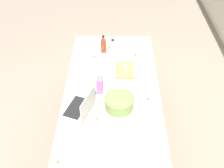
{
  "coord_description": "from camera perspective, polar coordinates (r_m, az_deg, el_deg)",
  "views": [
    {
      "loc": [
        1.98,
        0.03,
        2.76
      ],
      "look_at": [
        0.0,
        0.0,
        0.95
      ],
      "focal_mm": 42.71,
      "sensor_mm": 36.0,
      "label": 1
    }
  ],
  "objects": [
    {
      "name": "candy_5",
      "position": [
        2.62,
        7.76,
        -3.19
      ],
      "size": [
        0.02,
        0.02,
        0.02
      ],
      "primitive_type": "sphere",
      "color": "#CC3399",
      "rests_on": "island_counter"
    },
    {
      "name": "candy_0",
      "position": [
        2.21,
        -11.51,
        -15.99
      ],
      "size": [
        0.02,
        0.02,
        0.02
      ],
      "primitive_type": "sphere",
      "color": "orange",
      "rests_on": "island_counter"
    },
    {
      "name": "ground_plane",
      "position": [
        3.4,
        0.0,
        -11.9
      ],
      "size": [
        12.0,
        12.0,
        0.0
      ],
      "primitive_type": "plane",
      "color": "gray"
    },
    {
      "name": "island_counter",
      "position": [
        3.05,
        0.0,
        -6.94
      ],
      "size": [
        1.95,
        0.96,
        0.9
      ],
      "color": "brown",
      "rests_on": "ground"
    },
    {
      "name": "candy_2",
      "position": [
        2.66,
        -3.41,
        -1.97
      ],
      "size": [
        0.02,
        0.02,
        0.02
      ],
      "primitive_type": "sphere",
      "color": "blue",
      "rests_on": "island_counter"
    },
    {
      "name": "ramekin_medium",
      "position": [
        2.86,
        -6.96,
        2.14
      ],
      "size": [
        0.11,
        0.11,
        0.05
      ],
      "primitive_type": "cylinder",
      "color": "beige",
      "rests_on": "island_counter"
    },
    {
      "name": "bottle_soy",
      "position": [
        3.16,
        -1.84,
        8.24
      ],
      "size": [
        0.06,
        0.06,
        0.22
      ],
      "color": "maroon",
      "rests_on": "island_counter"
    },
    {
      "name": "ramekin_small",
      "position": [
        2.34,
        -9.87,
        -10.57
      ],
      "size": [
        0.08,
        0.08,
        0.04
      ],
      "primitive_type": "cylinder",
      "color": "beige",
      "rests_on": "island_counter"
    },
    {
      "name": "candy_1",
      "position": [
        3.23,
        0.55,
        7.4
      ],
      "size": [
        0.02,
        0.02,
        0.02
      ],
      "primitive_type": "sphere",
      "color": "#CC3399",
      "rests_on": "island_counter"
    },
    {
      "name": "candy_6",
      "position": [
        3.15,
        5.08,
        6.19
      ],
      "size": [
        0.02,
        0.02,
        0.02
      ],
      "primitive_type": "sphere",
      "color": "green",
      "rests_on": "island_counter"
    },
    {
      "name": "bottle_vinegar",
      "position": [
        3.05,
        0.18,
        7.11
      ],
      "size": [
        0.07,
        0.07,
        0.25
      ],
      "color": "white",
      "rests_on": "island_counter"
    },
    {
      "name": "laptop",
      "position": [
        2.49,
        -6.68,
        -4.84
      ],
      "size": [
        0.37,
        0.32,
        0.22
      ],
      "color": "#B7B7BC",
      "rests_on": "island_counter"
    },
    {
      "name": "cutting_board",
      "position": [
        2.92,
        2.76,
        2.99
      ],
      "size": [
        0.28,
        0.19,
        0.02
      ],
      "primitive_type": "cube",
      "color": "#AD7F4C",
      "rests_on": "island_counter"
    },
    {
      "name": "candy_4",
      "position": [
        3.27,
        -0.58,
        7.94
      ],
      "size": [
        0.02,
        0.02,
        0.02
      ],
      "primitive_type": "sphere",
      "color": "orange",
      "rests_on": "island_counter"
    },
    {
      "name": "candy_8",
      "position": [
        3.12,
        -3.8,
        5.89
      ],
      "size": [
        0.02,
        0.02,
        0.02
      ],
      "primitive_type": "sphere",
      "color": "blue",
      "rests_on": "island_counter"
    },
    {
      "name": "butter_stick_left",
      "position": [
        2.91,
        2.78,
        3.45
      ],
      "size": [
        0.11,
        0.05,
        0.04
      ],
      "primitive_type": "cube",
      "rotation": [
        0.0,
        0.0,
        0.13
      ],
      "color": "#F4E58C",
      "rests_on": "cutting_board"
    },
    {
      "name": "mixing_bowl_large",
      "position": [
        2.49,
        1.55,
        -3.94
      ],
      "size": [
        0.28,
        0.28,
        0.12
      ],
      "color": "#72934C",
      "rests_on": "island_counter"
    },
    {
      "name": "candy_7",
      "position": [
        2.43,
        -3.14,
        -7.46
      ],
      "size": [
        0.02,
        0.02,
        0.02
      ],
      "primitive_type": "sphere",
      "color": "orange",
      "rests_on": "island_counter"
    },
    {
      "name": "candy_bag",
      "position": [
        2.63,
        -2.62,
        -0.18
      ],
      "size": [
        0.09,
        0.06,
        0.17
      ],
      "primitive_type": "cube",
      "color": "pink",
      "rests_on": "island_counter"
    },
    {
      "name": "candy_3",
      "position": [
        2.56,
        -2.77,
        -4.04
      ],
      "size": [
        0.02,
        0.02,
        0.02
      ],
      "primitive_type": "sphere",
      "color": "yellow",
      "rests_on": "island_counter"
    }
  ]
}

